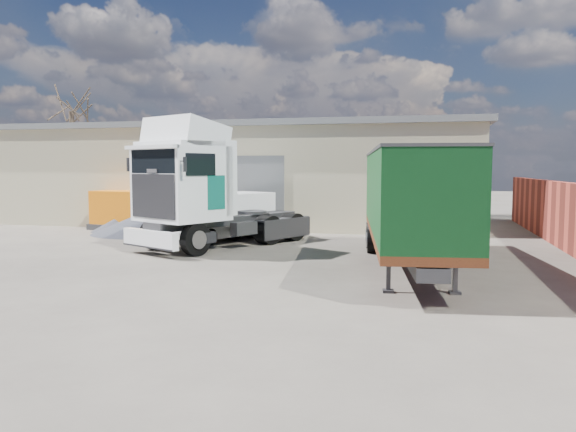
% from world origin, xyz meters
% --- Properties ---
extents(ground, '(120.00, 120.00, 0.00)m').
position_xyz_m(ground, '(0.00, 0.00, 0.00)').
color(ground, '#292621').
rests_on(ground, ground).
extents(warehouse, '(30.60, 12.60, 5.42)m').
position_xyz_m(warehouse, '(-6.00, 16.00, 2.66)').
color(warehouse, '#B4AA8A').
rests_on(warehouse, ground).
extents(brick_boundary_wall, '(0.35, 26.00, 2.50)m').
position_xyz_m(brick_boundary_wall, '(11.50, 6.00, 1.25)').
color(brick_boundary_wall, maroon).
rests_on(brick_boundary_wall, ground).
extents(bare_tree, '(4.00, 4.00, 9.60)m').
position_xyz_m(bare_tree, '(-18.00, 20.00, 7.92)').
color(bare_tree, '#382B21').
rests_on(bare_tree, ground).
extents(tractor_unit, '(5.65, 7.56, 4.86)m').
position_xyz_m(tractor_unit, '(-1.76, 4.22, 2.04)').
color(tractor_unit, black).
rests_on(tractor_unit, ground).
extents(box_trailer, '(3.59, 10.91, 3.56)m').
position_xyz_m(box_trailer, '(5.88, 1.89, 2.17)').
color(box_trailer, '#2D2D30').
rests_on(box_trailer, ground).
extents(panel_van, '(3.72, 5.13, 1.95)m').
position_xyz_m(panel_van, '(-2.04, 6.82, 1.01)').
color(panel_van, black).
rests_on(panel_van, ground).
extents(orange_skip, '(3.40, 2.53, 1.91)m').
position_xyz_m(orange_skip, '(-8.00, 9.40, 0.83)').
color(orange_skip, '#2D2D30').
rests_on(orange_skip, ground).
extents(gravel_heap, '(5.90, 5.14, 1.02)m').
position_xyz_m(gravel_heap, '(-6.20, 7.86, 0.47)').
color(gravel_heap, '#20242B').
rests_on(gravel_heap, ground).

